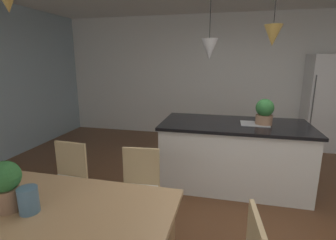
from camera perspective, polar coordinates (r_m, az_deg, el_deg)
The scene contains 12 objects.
ground_plane at distance 3.16m, azimuth 16.79°, elevation -21.01°, with size 10.00×8.40×0.04m, color brown.
wall_back_kitchen at distance 5.90m, azimuth 15.99°, elevation 9.08°, with size 10.00×0.12×2.70m, color white.
dining_table at distance 2.10m, azimuth -26.39°, elevation -18.45°, with size 1.86×0.92×0.74m.
chair_far_left at distance 3.00m, azimuth -22.08°, elevation -12.58°, with size 0.43×0.43×0.87m.
chair_far_right at distance 2.64m, azimuth -6.64°, elevation -15.32°, with size 0.43×0.43×0.87m.
kitchen_island at distance 3.69m, azimuth 14.35°, elevation -7.32°, with size 1.96×0.97×0.91m.
refrigerator at distance 5.84m, azimuth 31.81°, elevation 3.29°, with size 0.73×0.67×1.84m.
pendant_over_island_main at distance 3.47m, azimuth 9.20°, elevation 15.42°, with size 0.22×0.22×0.96m.
pendant_over_island_aux at distance 3.50m, azimuth 22.40°, elevation 17.12°, with size 0.22×0.22×0.80m.
potted_plant_on_island at distance 3.55m, azimuth 20.79°, elevation 1.75°, with size 0.23×0.23×0.34m.
potted_plant_on_table at distance 2.04m, azimuth -32.61°, elevation -11.85°, with size 0.21×0.21×0.35m.
vase_on_dining_table at distance 1.99m, azimuth -28.76°, elevation -15.45°, with size 0.13×0.13×0.18m.
Camera 1 is at (-0.26, -2.62, 1.73)m, focal length 27.23 mm.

